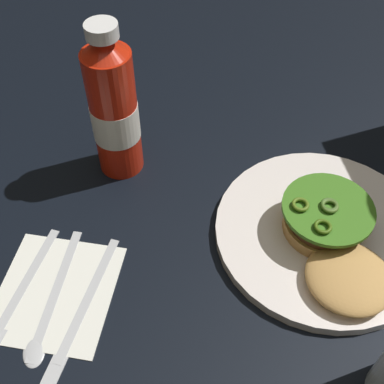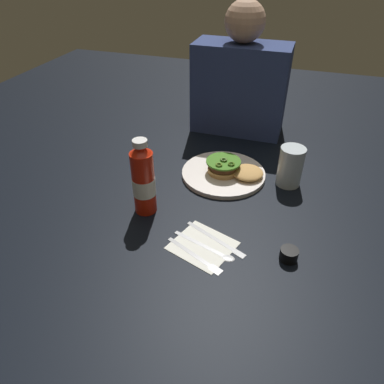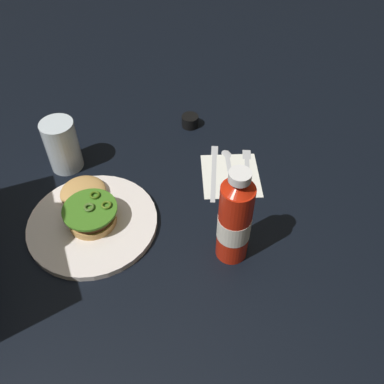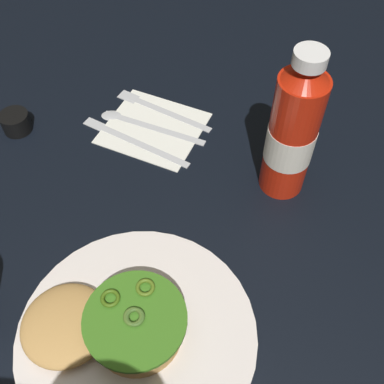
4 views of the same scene
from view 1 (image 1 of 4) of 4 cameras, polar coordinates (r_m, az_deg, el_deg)
ground_plane at (r=0.65m, az=2.78°, el=-9.54°), size 3.00×3.00×0.00m
dinner_plate at (r=0.70m, az=14.78°, el=-4.54°), size 0.29×0.29×0.02m
burger_sandwich at (r=0.67m, az=16.02°, el=-5.23°), size 0.20×0.12×0.05m
ketchup_bottle at (r=0.71m, az=-9.01°, el=9.33°), size 0.07×0.07×0.24m
napkin at (r=0.66m, az=-15.46°, el=-11.01°), size 0.20×0.19×0.00m
fork_utensil at (r=0.67m, az=-19.72°, el=-11.43°), size 0.18×0.09×0.00m
spoon_utensil at (r=0.65m, az=-16.36°, el=-13.10°), size 0.19×0.07×0.00m
butter_knife at (r=0.64m, az=-12.86°, el=-13.56°), size 0.19×0.10×0.00m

